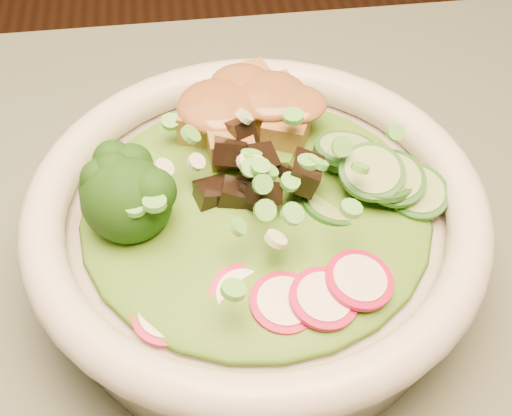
{
  "coord_description": "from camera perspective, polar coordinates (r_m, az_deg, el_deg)",
  "views": [
    {
      "loc": [
        -0.04,
        -0.17,
        1.11
      ],
      "look_at": [
        -0.01,
        0.11,
        0.81
      ],
      "focal_mm": 50.0,
      "sensor_mm": 36.0,
      "label": 1
    }
  ],
  "objects": [
    {
      "name": "salad_bowl",
      "position": [
        0.43,
        0.0,
        -1.79
      ],
      "size": [
        0.27,
        0.27,
        0.07
      ],
      "rotation": [
        0.0,
        0.0,
        0.4
      ],
      "color": "beige",
      "rests_on": "dining_table"
    },
    {
      "name": "lettuce_bed",
      "position": [
        0.41,
        0.0,
        0.09
      ],
      "size": [
        0.2,
        0.2,
        0.02
      ],
      "primitive_type": "ellipsoid",
      "color": "#2B5C13",
      "rests_on": "salad_bowl"
    },
    {
      "name": "broccoli_florets",
      "position": [
        0.4,
        -8.9,
        0.32
      ],
      "size": [
        0.1,
        0.1,
        0.04
      ],
      "primitive_type": null,
      "rotation": [
        0.0,
        0.0,
        0.4
      ],
      "color": "black",
      "rests_on": "salad_bowl"
    },
    {
      "name": "radish_slices",
      "position": [
        0.37,
        2.17,
        -6.97
      ],
      "size": [
        0.12,
        0.08,
        0.02
      ],
      "primitive_type": null,
      "rotation": [
        0.0,
        0.0,
        0.4
      ],
      "color": "#A80C38",
      "rests_on": "salad_bowl"
    },
    {
      "name": "cucumber_slices",
      "position": [
        0.41,
        8.95,
        2.17
      ],
      "size": [
        0.09,
        0.09,
        0.04
      ],
      "primitive_type": null,
      "rotation": [
        0.0,
        0.0,
        0.4
      ],
      "color": "#7DA55C",
      "rests_on": "salad_bowl"
    },
    {
      "name": "mushroom_heap",
      "position": [
        0.41,
        -0.28,
        2.66
      ],
      "size": [
        0.09,
        0.09,
        0.04
      ],
      "primitive_type": null,
      "rotation": [
        0.0,
        0.0,
        0.4
      ],
      "color": "black",
      "rests_on": "salad_bowl"
    },
    {
      "name": "tofu_cubes",
      "position": [
        0.45,
        -1.12,
        7.04
      ],
      "size": [
        0.11,
        0.09,
        0.04
      ],
      "primitive_type": null,
      "rotation": [
        0.0,
        0.0,
        0.4
      ],
      "color": "olive",
      "rests_on": "salad_bowl"
    },
    {
      "name": "peanut_sauce",
      "position": [
        0.44,
        -1.15,
        8.33
      ],
      "size": [
        0.07,
        0.06,
        0.02
      ],
      "primitive_type": "ellipsoid",
      "color": "brown",
      "rests_on": "tofu_cubes"
    },
    {
      "name": "scallion_garnish",
      "position": [
        0.39,
        0.0,
        2.45
      ],
      "size": [
        0.19,
        0.19,
        0.02
      ],
      "primitive_type": null,
      "color": "#53AF3D",
      "rests_on": "salad_bowl"
    }
  ]
}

